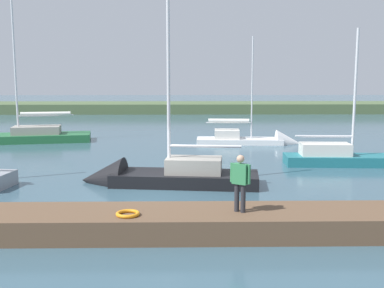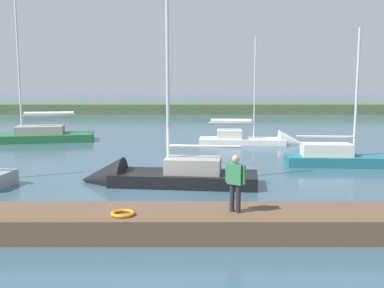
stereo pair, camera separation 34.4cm
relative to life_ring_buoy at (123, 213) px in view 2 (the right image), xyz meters
name	(u,v)px [view 2 (the right image)]	position (x,y,z in m)	size (l,w,h in m)	color
ground_plane	(151,194)	(-0.32, -5.00, -0.74)	(200.00, 200.00, 0.00)	#385666
far_shoreline	(179,112)	(-0.32, -47.20, -0.74)	(180.00, 8.00, 2.40)	#4C603D
dock_pier	(136,223)	(-0.32, -0.41, -0.39)	(21.69, 2.07, 0.69)	brown
life_ring_buoy	(123,213)	(0.00, 0.00, 0.00)	(0.66, 0.66, 0.10)	orange
sailboat_inner_slip	(260,142)	(-6.50, -18.51, -0.64)	(7.14, 2.35, 8.05)	white
sailboat_far_left	(362,163)	(-10.55, -10.76, -0.59)	(7.23, 2.09, 7.67)	#1E6B75
sailboat_mid_channel	(2,140)	(11.20, -19.37, -0.56)	(10.60, 4.33, 12.33)	#236638
sailboat_far_right	(154,179)	(-0.32, -6.69, -0.52)	(7.63, 2.87, 9.24)	black
person_on_dock	(235,180)	(-3.11, -0.30, 0.88)	(0.54, 0.43, 1.62)	#28282D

